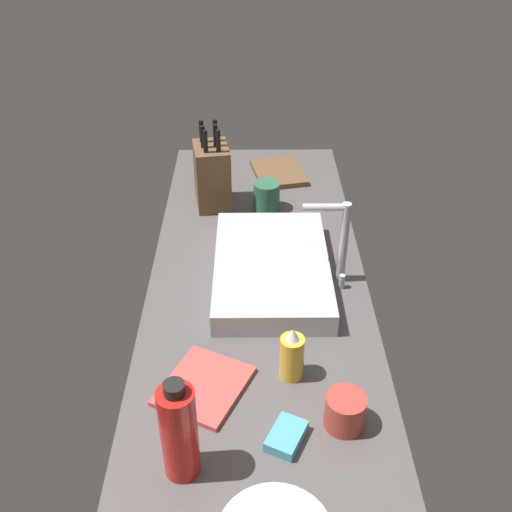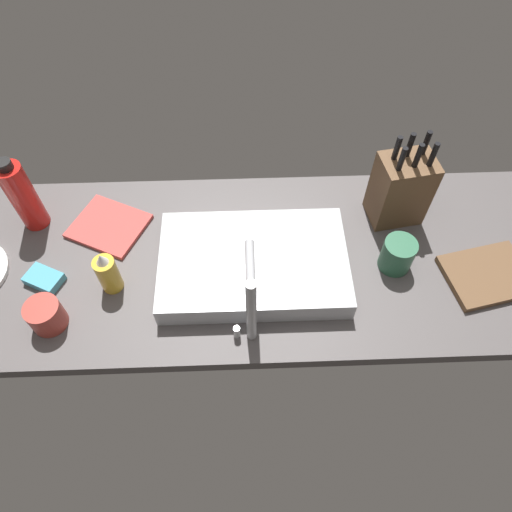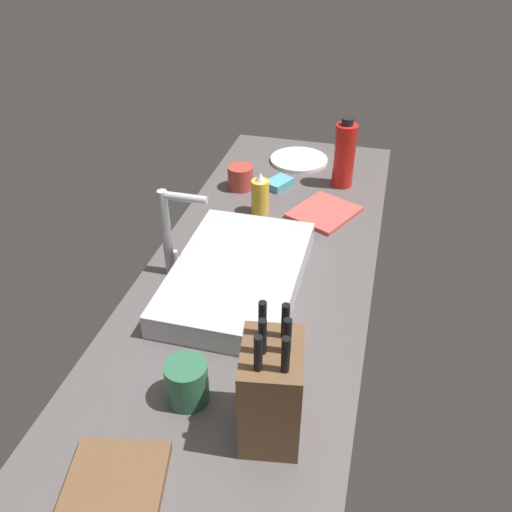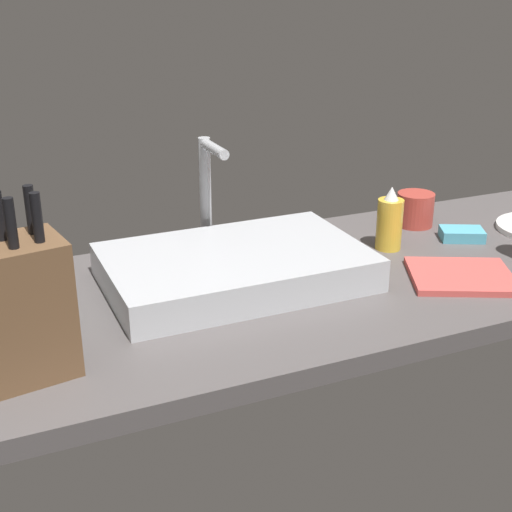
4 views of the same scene
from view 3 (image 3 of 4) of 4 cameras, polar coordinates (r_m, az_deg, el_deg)
name	(u,v)px [view 3 (image 3 of 4)]	position (r cm, az deg, el deg)	size (l,w,h in cm)	color
countertop_slab	(258,279)	(139.46, 0.19, -2.45)	(173.08, 58.48, 3.50)	#514C4C
sink_basin	(238,275)	(132.94, -1.95, -2.01)	(47.51, 30.28, 6.19)	#B7BABF
faucet	(171,227)	(132.90, -9.02, 3.10)	(5.50, 12.33, 23.54)	#B7BABF
knife_block	(271,391)	(96.44, 1.63, -14.12)	(15.35, 12.61, 27.13)	brown
cutting_board	(111,498)	(98.90, -15.12, -23.55)	(21.19, 16.35, 1.80)	brown
soap_bottle	(260,195)	(161.21, 0.44, 6.46)	(5.36, 5.36, 13.46)	gold
water_bottle	(344,155)	(177.14, 9.36, 10.55)	(6.90, 6.90, 22.97)	red
dinner_plate	(299,160)	(195.96, 4.58, 10.15)	(20.44, 20.44, 1.20)	white
dish_towel	(324,212)	(164.11, 7.23, 4.62)	(18.94, 16.20, 1.20)	#CC4C47
coffee_mug	(241,177)	(176.13, -1.65, 8.36)	(8.36, 8.36, 7.58)	#B23D33
ceramic_cup	(187,382)	(106.43, -7.35, -13.14)	(8.35, 8.35, 9.10)	#2D6647
dish_sponge	(279,183)	(178.16, 2.43, 7.73)	(9.00, 6.00, 2.40)	#4CA3BC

